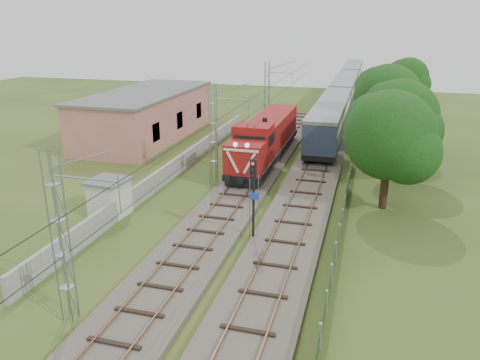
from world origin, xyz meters
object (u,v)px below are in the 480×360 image
(signal_post, at_px, (253,185))
(relay_hut, at_px, (109,197))
(locomotive, at_px, (266,138))
(coach_rake, at_px, (345,88))

(signal_post, distance_m, relay_hut, 10.71)
(locomotive, bearing_deg, signal_post, -79.80)
(signal_post, bearing_deg, coach_rake, 87.72)
(coach_rake, height_order, relay_hut, coach_rake)
(signal_post, height_order, relay_hut, signal_post)
(coach_rake, bearing_deg, relay_hut, -104.13)
(coach_rake, xyz_separation_m, relay_hut, (-12.40, -49.25, -1.28))
(coach_rake, distance_m, signal_post, 50.56)
(locomotive, relative_size, relay_hut, 6.56)
(coach_rake, bearing_deg, signal_post, -92.28)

